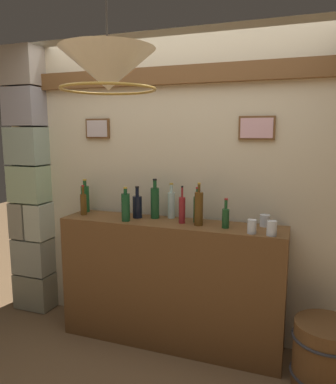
# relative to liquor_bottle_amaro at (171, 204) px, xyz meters

# --- Properties ---
(panelled_rear_partition) EXTENTS (3.47, 0.15, 2.56)m
(panelled_rear_partition) POSITION_rel_liquor_bottle_amaro_xyz_m (0.04, 0.13, 0.19)
(panelled_rear_partition) COLOR beige
(panelled_rear_partition) RESTS_ON ground
(stone_pillar) EXTENTS (0.38, 0.28, 2.49)m
(stone_pillar) POSITION_rel_liquor_bottle_amaro_xyz_m (-1.43, 0.01, 0.09)
(stone_pillar) COLOR gray
(stone_pillar) RESTS_ON ground
(bar_shelf_unit) EXTENTS (1.82, 0.38, 1.03)m
(bar_shelf_unit) POSITION_rel_liquor_bottle_amaro_xyz_m (0.04, -0.14, -0.63)
(bar_shelf_unit) COLOR brown
(bar_shelf_unit) RESTS_ON ground
(liquor_bottle_amaro) EXTENTS (0.06, 0.06, 0.29)m
(liquor_bottle_amaro) POSITION_rel_liquor_bottle_amaro_xyz_m (0.00, 0.00, 0.00)
(liquor_bottle_amaro) COLOR silver
(liquor_bottle_amaro) RESTS_ON bar_shelf_unit
(liquor_bottle_rye) EXTENTS (0.07, 0.07, 0.29)m
(liquor_bottle_rye) POSITION_rel_liquor_bottle_amaro_xyz_m (-0.81, -0.03, 0.01)
(liquor_bottle_rye) COLOR #1A5224
(liquor_bottle_rye) RESTS_ON bar_shelf_unit
(liquor_bottle_port) EXTENTS (0.07, 0.07, 0.33)m
(liquor_bottle_port) POSITION_rel_liquor_bottle_amaro_xyz_m (0.28, -0.16, 0.02)
(liquor_bottle_port) COLOR #5B3B14
(liquor_bottle_port) RESTS_ON bar_shelf_unit
(liquor_bottle_brandy) EXTENTS (0.08, 0.08, 0.27)m
(liquor_bottle_brandy) POSITION_rel_liquor_bottle_amaro_xyz_m (-0.27, -0.09, -0.02)
(liquor_bottle_brandy) COLOR black
(liquor_bottle_brandy) RESTS_ON bar_shelf_unit
(liquor_bottle_tequila) EXTENTS (0.05, 0.05, 0.23)m
(liquor_bottle_tequila) POSITION_rel_liquor_bottle_amaro_xyz_m (0.49, -0.17, -0.03)
(liquor_bottle_tequila) COLOR #1B4B22
(liquor_bottle_tequila) RESTS_ON bar_shelf_unit
(liquor_bottle_bourbon) EXTENTS (0.07, 0.07, 0.28)m
(liquor_bottle_bourbon) POSITION_rel_liquor_bottle_amaro_xyz_m (0.25, -0.07, -0.01)
(liquor_bottle_bourbon) COLOR #1B4E21
(liquor_bottle_bourbon) RESTS_ON bar_shelf_unit
(liquor_bottle_gin) EXTENTS (0.07, 0.07, 0.33)m
(liquor_bottle_gin) POSITION_rel_liquor_bottle_amaro_xyz_m (-0.13, -0.05, 0.02)
(liquor_bottle_gin) COLOR #194C25
(liquor_bottle_gin) RESTS_ON bar_shelf_unit
(liquor_bottle_rum) EXTENTS (0.05, 0.05, 0.26)m
(liquor_bottle_rum) POSITION_rel_liquor_bottle_amaro_xyz_m (-0.75, -0.14, -0.02)
(liquor_bottle_rum) COLOR #5C3C13
(liquor_bottle_rum) RESTS_ON bar_shelf_unit
(liquor_bottle_scotch) EXTENTS (0.07, 0.07, 0.28)m
(liquor_bottle_scotch) POSITION_rel_liquor_bottle_amaro_xyz_m (-0.31, -0.23, -0.00)
(liquor_bottle_scotch) COLOR #174A25
(liquor_bottle_scotch) RESTS_ON bar_shelf_unit
(liquor_bottle_vermouth) EXTENTS (0.05, 0.05, 0.30)m
(liquor_bottle_vermouth) POSITION_rel_liquor_bottle_amaro_xyz_m (0.14, -0.14, -0.01)
(liquor_bottle_vermouth) COLOR maroon
(liquor_bottle_vermouth) RESTS_ON bar_shelf_unit
(glass_tumbler_rocks) EXTENTS (0.08, 0.08, 0.09)m
(glass_tumbler_rocks) POSITION_rel_liquor_bottle_amaro_xyz_m (0.76, -0.02, -0.07)
(glass_tumbler_rocks) COLOR silver
(glass_tumbler_rocks) RESTS_ON bar_shelf_unit
(glass_tumbler_highball) EXTENTS (0.06, 0.06, 0.10)m
(glass_tumbler_highball) POSITION_rel_liquor_bottle_amaro_xyz_m (0.69, -0.26, -0.07)
(glass_tumbler_highball) COLOR silver
(glass_tumbler_highball) RESTS_ON bar_shelf_unit
(glass_tumbler_shot) EXTENTS (0.07, 0.07, 0.10)m
(glass_tumbler_shot) POSITION_rel_liquor_bottle_amaro_xyz_m (0.83, -0.27, -0.07)
(glass_tumbler_shot) COLOR silver
(glass_tumbler_shot) RESTS_ON bar_shelf_unit
(pendant_lamp) EXTENTS (0.57, 0.57, 0.60)m
(pendant_lamp) POSITION_rel_liquor_bottle_amaro_xyz_m (-0.10, -0.84, 0.95)
(pendant_lamp) COLOR #EFE5C6
(wooden_barrel) EXTENTS (0.45, 0.45, 0.47)m
(wooden_barrel) POSITION_rel_liquor_bottle_amaro_xyz_m (1.22, -0.31, -0.91)
(wooden_barrel) COLOR brown
(wooden_barrel) RESTS_ON ground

